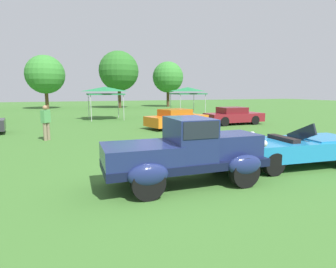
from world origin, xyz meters
TOP-DOWN VIEW (x-y plane):
  - ground_plane at (0.00, 0.00)m, footprint 120.00×120.00m
  - feature_pickup_truck at (0.04, -0.12)m, footprint 4.22×1.86m
  - neighbor_convertible at (4.08, 0.31)m, footprint 4.40×2.02m
  - show_car_orange at (3.76, 9.79)m, footprint 4.34×2.76m
  - show_car_burgundy at (8.34, 10.30)m, footprint 4.13×1.73m
  - spectator_by_row at (-3.77, 7.89)m, footprint 0.44×0.46m
  - canopy_tent_center_field at (0.20, 16.86)m, footprint 2.83×2.83m
  - canopy_tent_right_field at (7.80, 17.13)m, footprint 2.73×2.73m
  - treeline_mid_left at (-5.37, 33.53)m, footprint 5.01×5.01m
  - treeline_center at (4.04, 31.92)m, footprint 5.42×5.42m
  - treeline_mid_right at (11.52, 32.68)m, footprint 4.59×4.59m

SIDE VIEW (x-z plane):
  - ground_plane at x=0.00m, z-range 0.00..0.00m
  - neighbor_convertible at x=4.08m, z-range -0.12..1.28m
  - show_car_orange at x=3.76m, z-range -0.01..1.21m
  - show_car_burgundy at x=8.34m, z-range -0.01..1.21m
  - feature_pickup_truck at x=0.04m, z-range 0.01..1.71m
  - spectator_by_row at x=-3.77m, z-range 0.07..1.76m
  - canopy_tent_right_field at x=7.80m, z-range 1.07..3.78m
  - canopy_tent_center_field at x=0.20m, z-range 1.07..3.78m
  - treeline_mid_right at x=11.52m, z-range 1.04..7.73m
  - treeline_mid_left at x=-5.37m, z-range 0.98..7.98m
  - treeline_center at x=4.04m, z-range 1.16..8.94m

